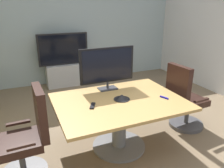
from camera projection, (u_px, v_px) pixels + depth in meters
name	position (u px, v px, depth m)	size (l,w,h in m)	color
ground_plane	(128.00, 149.00, 3.15)	(7.70, 7.70, 0.00)	#7A664C
wall_back_glass_partition	(68.00, 28.00, 5.57)	(5.84, 0.10, 2.76)	#9EB2B7
conference_table	(119.00, 113.00, 3.04)	(1.70, 1.26, 0.73)	#B2894C
office_chair_left	(28.00, 141.00, 2.56)	(0.60, 0.58, 1.09)	#4C4C51
office_chair_right	(184.00, 102.00, 3.58)	(0.61, 0.59, 1.09)	#4C4C51
tv_monitor	(107.00, 66.00, 3.25)	(0.84, 0.18, 0.64)	#333338
wall_display_unit	(65.00, 69.00, 5.49)	(1.20, 0.36, 1.31)	#B7BABC
conference_phone	(122.00, 97.00, 2.99)	(0.22, 0.22, 0.07)	black
remote_control	(93.00, 106.00, 2.79)	(0.05, 0.17, 0.02)	black
whiteboard_marker	(164.00, 97.00, 3.04)	(0.13, 0.02, 0.02)	#1919A5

